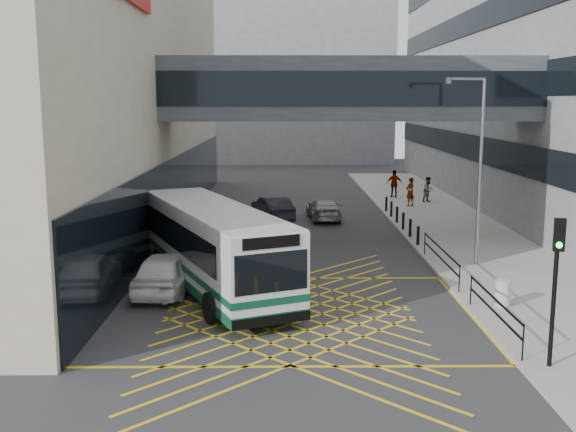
{
  "coord_description": "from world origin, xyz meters",
  "views": [
    {
      "loc": [
        -0.19,
        -21.39,
        6.96
      ],
      "look_at": [
        0.0,
        4.0,
        2.6
      ],
      "focal_mm": 42.0,
      "sensor_mm": 36.0,
      "label": 1
    }
  ],
  "objects_px": {
    "bus": "(212,245)",
    "pedestrian_a": "(410,192)",
    "street_lamp": "(477,160)",
    "pedestrian_b": "(428,190)",
    "car_dark": "(272,208)",
    "pedestrian_c": "(394,184)",
    "car_silver": "(324,209)",
    "traffic_light": "(556,271)",
    "litter_bin": "(502,293)",
    "car_white": "(166,271)"
  },
  "relations": [
    {
      "from": "litter_bin",
      "to": "traffic_light",
      "type": "bearing_deg",
      "value": -94.91
    },
    {
      "from": "street_lamp",
      "to": "pedestrian_b",
      "type": "height_order",
      "value": "street_lamp"
    },
    {
      "from": "pedestrian_a",
      "to": "bus",
      "type": "bearing_deg",
      "value": 24.09
    },
    {
      "from": "car_dark",
      "to": "street_lamp",
      "type": "xyz_separation_m",
      "value": [
        8.58,
        -11.5,
        3.84
      ]
    },
    {
      "from": "pedestrian_c",
      "to": "car_silver",
      "type": "bearing_deg",
      "value": 57.95
    },
    {
      "from": "bus",
      "to": "car_dark",
      "type": "height_order",
      "value": "bus"
    },
    {
      "from": "traffic_light",
      "to": "litter_bin",
      "type": "xyz_separation_m",
      "value": [
        0.45,
        5.26,
        -2.12
      ]
    },
    {
      "from": "pedestrian_a",
      "to": "car_silver",
      "type": "bearing_deg",
      "value": -0.82
    },
    {
      "from": "street_lamp",
      "to": "car_dark",
      "type": "bearing_deg",
      "value": 118.72
    },
    {
      "from": "bus",
      "to": "pedestrian_c",
      "type": "relative_size",
      "value": 5.84
    },
    {
      "from": "pedestrian_c",
      "to": "litter_bin",
      "type": "bearing_deg",
      "value": 90.67
    },
    {
      "from": "car_silver",
      "to": "street_lamp",
      "type": "distance_m",
      "value": 13.54
    },
    {
      "from": "car_dark",
      "to": "street_lamp",
      "type": "relative_size",
      "value": 0.59
    },
    {
      "from": "car_dark",
      "to": "traffic_light",
      "type": "relative_size",
      "value": 1.16
    },
    {
      "from": "pedestrian_a",
      "to": "street_lamp",
      "type": "bearing_deg",
      "value": 52.79
    },
    {
      "from": "traffic_light",
      "to": "street_lamp",
      "type": "xyz_separation_m",
      "value": [
        1.06,
        11.12,
        1.83
      ]
    },
    {
      "from": "litter_bin",
      "to": "pedestrian_c",
      "type": "distance_m",
      "value": 25.77
    },
    {
      "from": "car_silver",
      "to": "traffic_light",
      "type": "bearing_deg",
      "value": 96.74
    },
    {
      "from": "litter_bin",
      "to": "pedestrian_b",
      "type": "bearing_deg",
      "value": 83.86
    },
    {
      "from": "litter_bin",
      "to": "pedestrian_c",
      "type": "xyz_separation_m",
      "value": [
        0.58,
        25.76,
        0.52
      ]
    },
    {
      "from": "bus",
      "to": "pedestrian_a",
      "type": "bearing_deg",
      "value": 36.25
    },
    {
      "from": "street_lamp",
      "to": "litter_bin",
      "type": "bearing_deg",
      "value": -103.97
    },
    {
      "from": "pedestrian_b",
      "to": "pedestrian_a",
      "type": "bearing_deg",
      "value": -164.35
    },
    {
      "from": "litter_bin",
      "to": "pedestrian_c",
      "type": "height_order",
      "value": "pedestrian_c"
    },
    {
      "from": "car_white",
      "to": "pedestrian_b",
      "type": "bearing_deg",
      "value": -120.56
    },
    {
      "from": "pedestrian_b",
      "to": "street_lamp",
      "type": "bearing_deg",
      "value": -129.51
    },
    {
      "from": "bus",
      "to": "car_dark",
      "type": "xyz_separation_m",
      "value": [
        2.01,
        14.62,
        -0.97
      ]
    },
    {
      "from": "car_dark",
      "to": "litter_bin",
      "type": "height_order",
      "value": "car_dark"
    },
    {
      "from": "litter_bin",
      "to": "pedestrian_b",
      "type": "relative_size",
      "value": 0.52
    },
    {
      "from": "car_dark",
      "to": "car_white",
      "type": "bearing_deg",
      "value": 58.41
    },
    {
      "from": "car_white",
      "to": "pedestrian_c",
      "type": "distance_m",
      "value": 26.44
    },
    {
      "from": "bus",
      "to": "street_lamp",
      "type": "relative_size",
      "value": 1.46
    },
    {
      "from": "car_dark",
      "to": "traffic_light",
      "type": "xyz_separation_m",
      "value": [
        7.52,
        -22.62,
        2.01
      ]
    },
    {
      "from": "car_white",
      "to": "car_dark",
      "type": "height_order",
      "value": "car_white"
    },
    {
      "from": "car_silver",
      "to": "pedestrian_b",
      "type": "xyz_separation_m",
      "value": [
        7.47,
        5.96,
        0.34
      ]
    },
    {
      "from": "bus",
      "to": "car_white",
      "type": "height_order",
      "value": "bus"
    },
    {
      "from": "traffic_light",
      "to": "street_lamp",
      "type": "height_order",
      "value": "street_lamp"
    },
    {
      "from": "bus",
      "to": "car_silver",
      "type": "height_order",
      "value": "bus"
    },
    {
      "from": "bus",
      "to": "street_lamp",
      "type": "xyz_separation_m",
      "value": [
        10.59,
        3.12,
        2.87
      ]
    },
    {
      "from": "pedestrian_a",
      "to": "pedestrian_c",
      "type": "bearing_deg",
      "value": -120.67
    },
    {
      "from": "street_lamp",
      "to": "pedestrian_a",
      "type": "xyz_separation_m",
      "value": [
        0.34,
        15.87,
        -3.47
      ]
    },
    {
      "from": "pedestrian_b",
      "to": "pedestrian_c",
      "type": "distance_m",
      "value": 2.95
    },
    {
      "from": "car_dark",
      "to": "car_silver",
      "type": "relative_size",
      "value": 1.07
    },
    {
      "from": "pedestrian_a",
      "to": "pedestrian_c",
      "type": "height_order",
      "value": "pedestrian_c"
    },
    {
      "from": "pedestrian_a",
      "to": "pedestrian_c",
      "type": "xyz_separation_m",
      "value": [
        -0.37,
        4.03,
        0.04
      ]
    },
    {
      "from": "bus",
      "to": "street_lamp",
      "type": "height_order",
      "value": "street_lamp"
    },
    {
      "from": "car_silver",
      "to": "pedestrian_a",
      "type": "relative_size",
      "value": 2.31
    },
    {
      "from": "traffic_light",
      "to": "pedestrian_a",
      "type": "bearing_deg",
      "value": 101.78
    },
    {
      "from": "pedestrian_a",
      "to": "pedestrian_b",
      "type": "distance_m",
      "value": 2.4
    },
    {
      "from": "pedestrian_a",
      "to": "pedestrian_c",
      "type": "relative_size",
      "value": 0.95
    }
  ]
}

